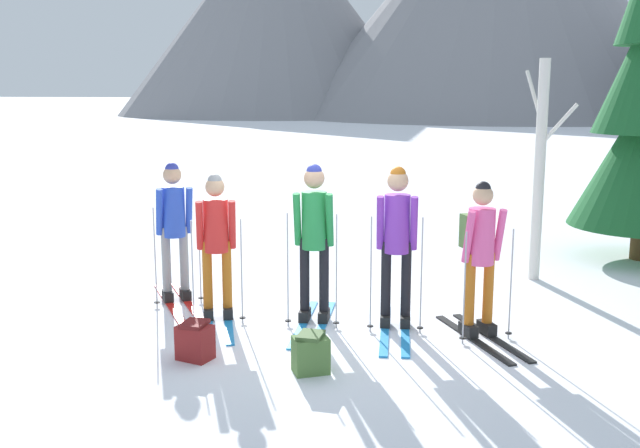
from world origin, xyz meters
TOP-DOWN VIEW (x-y plane):
  - ground_plane at (0.00, 0.00)m, footprint 400.00×400.00m
  - skier_in_blue at (-1.92, 0.37)m, footprint 1.29×1.63m
  - skier_in_red at (-1.15, -0.16)m, footprint 0.93×1.65m
  - skier_in_green at (-0.05, 0.01)m, footprint 0.61×1.72m
  - skier_in_purple at (0.87, 0.04)m, footprint 0.60×1.77m
  - skier_in_pink at (1.76, -0.00)m, footprint 1.09×1.52m
  - birch_tree_tall at (2.42, 2.62)m, footprint 0.69×0.68m
  - backpack_on_snow_front at (-0.87, -1.42)m, footprint 0.37×0.31m
  - backpack_on_snow_beside at (0.31, -1.46)m, footprint 0.40×0.37m

SIDE VIEW (x-z plane):
  - ground_plane at x=0.00m, z-range 0.00..0.00m
  - backpack_on_snow_front at x=-0.87m, z-range 0.00..0.38m
  - backpack_on_snow_beside at x=0.31m, z-range 0.00..0.38m
  - skier_in_pink at x=1.76m, z-range 0.10..1.77m
  - skier_in_red at x=-1.15m, z-range 0.10..1.78m
  - skier_in_blue at x=-1.92m, z-range 0.08..1.81m
  - skier_in_purple at x=0.87m, z-range 0.10..1.89m
  - skier_in_green at x=-0.05m, z-range 0.12..1.92m
  - birch_tree_tall at x=2.42m, z-range 0.05..3.06m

